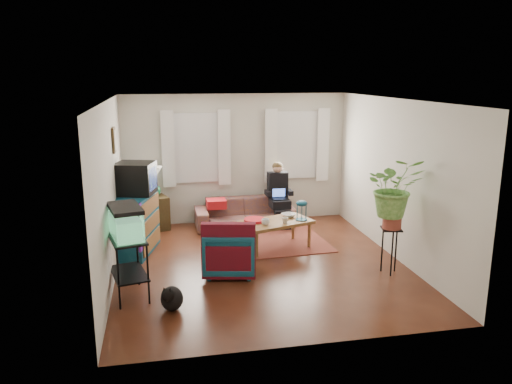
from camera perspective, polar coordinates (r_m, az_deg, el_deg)
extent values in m
cube|color=#4F2B14|center=(8.09, 0.55, -8.25)|extent=(4.50, 5.00, 0.01)
cube|color=white|center=(7.53, 0.59, 10.47)|extent=(4.50, 5.00, 0.01)
cube|color=silver|center=(10.12, -2.29, 3.81)|extent=(4.50, 0.01, 2.60)
cube|color=silver|center=(5.37, 5.98, -4.97)|extent=(4.50, 0.01, 2.60)
cube|color=silver|center=(7.59, -16.31, 0.03)|extent=(0.01, 5.00, 2.60)
cube|color=silver|center=(8.44, 15.71, 1.38)|extent=(0.01, 5.00, 2.60)
cube|color=white|center=(9.97, -6.85, 5.04)|extent=(1.08, 0.04, 1.38)
cube|color=white|center=(10.33, 4.62, 5.37)|extent=(1.08, 0.04, 1.38)
cube|color=white|center=(9.90, -6.81, 4.97)|extent=(1.36, 0.06, 1.50)
cube|color=white|center=(10.25, 4.74, 5.31)|extent=(1.36, 0.06, 1.50)
cube|color=#3D2616|center=(8.31, -15.87, 5.74)|extent=(0.04, 0.32, 0.40)
cube|color=brown|center=(9.09, 1.55, -5.72)|extent=(2.09, 1.71, 0.01)
imported|color=brown|center=(9.90, -1.35, -1.87)|extent=(1.94, 0.77, 0.76)
cube|color=#412818|center=(9.94, -11.42, -2.38)|extent=(0.57, 0.57, 0.66)
cube|color=#135A73|center=(8.71, -13.72, -3.56)|extent=(0.83, 1.22, 1.00)
cube|color=black|center=(8.62, -13.64, 1.54)|extent=(0.74, 0.70, 0.53)
cube|color=black|center=(7.05, -14.36, -8.33)|extent=(0.59, 0.84, 0.85)
cube|color=#7FD899|center=(6.84, -14.67, -3.28)|extent=(0.53, 0.76, 0.45)
ellipsoid|color=black|center=(6.65, -9.60, -11.65)|extent=(0.40, 0.51, 0.38)
imported|color=#137073|center=(7.64, -3.00, -6.45)|extent=(0.89, 0.85, 0.78)
cube|color=#9E0A0A|center=(7.30, -3.16, -6.05)|extent=(0.81, 0.34, 0.65)
cube|color=brown|center=(8.72, 2.29, -4.89)|extent=(1.36, 1.01, 0.50)
imported|color=white|center=(8.40, 1.10, -3.43)|extent=(0.17, 0.17, 0.11)
imported|color=beige|center=(8.49, 3.32, -3.27)|extent=(0.14, 0.14, 0.10)
imported|color=white|center=(8.89, 3.74, -2.66)|extent=(0.30, 0.30, 0.06)
cylinder|color=#B21414|center=(8.61, -0.15, -3.22)|extent=(0.47, 0.47, 0.04)
cube|color=black|center=(7.90, 15.06, -6.50)|extent=(0.36, 0.36, 0.72)
imported|color=#599947|center=(7.66, 15.44, -0.49)|extent=(0.95, 0.86, 0.91)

